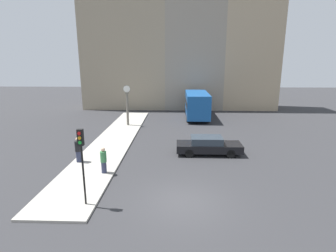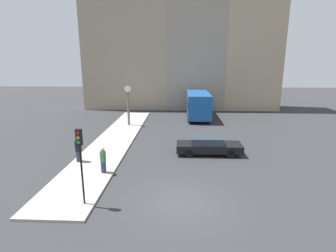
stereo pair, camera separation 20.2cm
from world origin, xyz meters
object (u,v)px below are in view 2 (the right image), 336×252
(sedan_car, at_px, (208,145))
(pedestrian_green_hoodie, at_px, (103,160))
(bus_distant, at_px, (198,104))
(street_clock, at_px, (128,105))
(traffic_light_near, at_px, (80,151))
(pedestrian_black_jacket, at_px, (78,150))

(sedan_car, height_order, pedestrian_green_hoodie, pedestrian_green_hoodie)
(bus_distant, bearing_deg, street_clock, -150.14)
(bus_distant, distance_m, traffic_light_near, 21.50)
(sedan_car, xyz_separation_m, traffic_light_near, (-6.64, -7.52, 2.09))
(sedan_car, xyz_separation_m, street_clock, (-7.57, 8.49, 1.63))
(traffic_light_near, distance_m, pedestrian_green_hoodie, 4.08)
(traffic_light_near, bearing_deg, pedestrian_green_hoodie, 91.73)
(pedestrian_black_jacket, bearing_deg, sedan_car, 13.61)
(bus_distant, distance_m, pedestrian_black_jacket, 17.54)
(traffic_light_near, bearing_deg, sedan_car, 48.55)
(street_clock, relative_size, pedestrian_black_jacket, 2.48)
(pedestrian_black_jacket, relative_size, pedestrian_green_hoodie, 1.07)
(sedan_car, relative_size, pedestrian_black_jacket, 2.80)
(traffic_light_near, height_order, street_clock, street_clock)
(street_clock, xyz_separation_m, pedestrian_green_hoodie, (0.82, -12.38, -1.39))
(street_clock, height_order, pedestrian_green_hoodie, street_clock)
(sedan_car, distance_m, traffic_light_near, 10.25)
(sedan_car, bearing_deg, pedestrian_black_jacket, -166.39)
(street_clock, bearing_deg, pedestrian_black_jacket, -97.28)
(bus_distant, xyz_separation_m, pedestrian_green_hoodie, (-6.82, -16.76, -0.83))
(bus_distant, height_order, pedestrian_black_jacket, bus_distant)
(traffic_light_near, bearing_deg, street_clock, 93.31)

